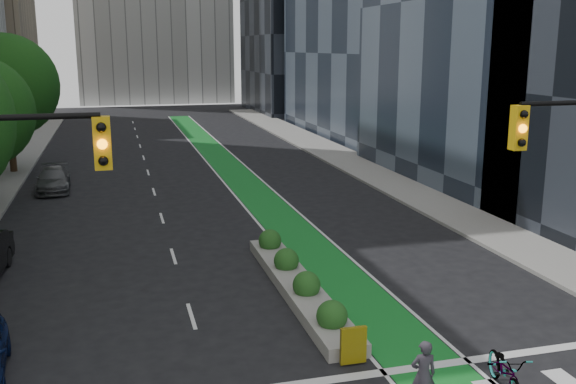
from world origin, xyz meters
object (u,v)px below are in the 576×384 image
cyclist (423,375)px  parked_car_left_far (53,180)px  median_planter (298,282)px  bicycle (505,371)px

cyclist → parked_car_left_far: (-10.05, 26.41, -0.18)m
cyclist → median_planter: bearing=-77.4°
median_planter → cyclist: bearing=-84.0°
bicycle → cyclist: 2.22m
parked_car_left_far → bicycle: bearing=-66.9°
bicycle → cyclist: bearing=-164.0°
median_planter → cyclist: 7.62m
median_planter → cyclist: cyclist is taller
median_planter → parked_car_left_far: (-9.25, 18.84, 0.28)m
bicycle → parked_car_left_far: (-12.25, 26.34, 0.08)m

